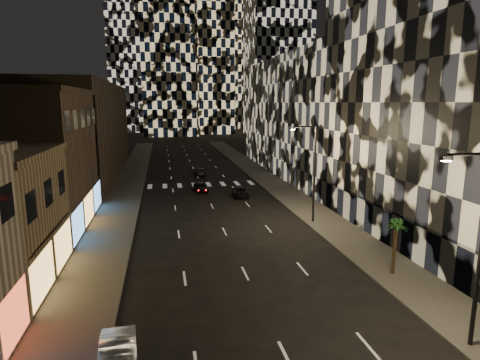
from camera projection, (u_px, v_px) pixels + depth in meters
name	position (u px, v px, depth m)	size (l,w,h in m)	color
sidewalk_left	(127.00, 187.00, 53.70)	(4.00, 120.00, 0.15)	#47443F
sidewalk_right	(271.00, 181.00, 57.42)	(4.00, 120.00, 0.15)	#47443F
curb_left	(143.00, 186.00, 54.09)	(0.20, 120.00, 0.15)	#4C4C47
curb_right	(257.00, 182.00, 57.03)	(0.20, 120.00, 0.15)	#4C4C47
retail_brown	(26.00, 162.00, 35.36)	(10.00, 15.00, 12.00)	#4A3A2A
retail_filler_left	(82.00, 131.00, 60.72)	(10.00, 40.00, 14.00)	#4A3A2A
midrise_right	(474.00, 105.00, 32.64)	(16.00, 25.00, 22.00)	#232326
midrise_base	(380.00, 222.00, 33.00)	(0.60, 25.00, 3.00)	#383838
midrise_filler_right	(321.00, 116.00, 64.35)	(16.00, 40.00, 18.00)	#232326
streetlight_near	(478.00, 238.00, 17.56)	(2.55, 0.25, 9.00)	black
streetlight_far	(312.00, 167.00, 36.84)	(2.55, 0.25, 9.00)	black
car_silver_parked	(118.00, 360.00, 16.55)	(1.50, 4.30, 1.42)	#A0A1A6
car_dark_midlane	(201.00, 187.00, 51.16)	(1.45, 3.61, 1.23)	black
car_dark_oncoming	(200.00, 172.00, 62.60)	(1.65, 4.06, 1.18)	black
car_dark_rightlane	(241.00, 192.00, 48.45)	(1.80, 3.91, 1.09)	black
palm_tree	(396.00, 229.00, 25.83)	(1.88, 1.85, 3.68)	#47331E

